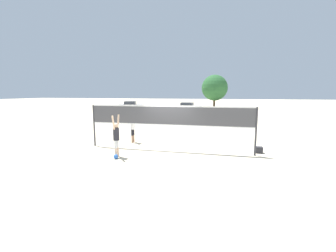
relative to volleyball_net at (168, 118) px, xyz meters
The scene contains 9 objects.
ground_plane 1.71m from the volleyball_net, ahead, with size 200.00×200.00×0.00m, color beige.
volleyball_net is the anchor object (origin of this frame).
player_spiker 2.79m from the volleyball_net, 138.15° to the right, with size 0.28×0.68×1.98m.
player_blocker 2.91m from the volleyball_net, 152.57° to the left, with size 0.28×0.68×1.97m.
volleyball 3.26m from the volleyball_net, 132.77° to the right, with size 0.21×0.21×0.21m.
gear_bag 4.82m from the volleyball_net, ahead, with size 0.37×0.30×0.31m.
parked_car_near 29.45m from the volleyball_net, 116.74° to the left, with size 4.56×2.62×1.49m.
parked_car_mid 27.68m from the volleyball_net, 96.66° to the left, with size 4.58×2.26×1.32m.
tree_left_cluster 34.56m from the volleyball_net, 88.44° to the left, with size 5.06×5.06×6.49m.
Camera 1 is at (2.74, -11.10, 2.98)m, focal length 24.00 mm.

